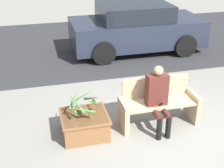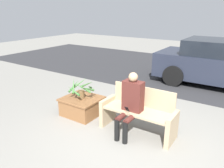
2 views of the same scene
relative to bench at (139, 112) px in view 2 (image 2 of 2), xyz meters
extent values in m
plane|color=gray|center=(0.07, -0.49, -0.43)|extent=(30.00, 30.00, 0.00)
cube|color=#2D2D30|center=(0.07, 5.22, -0.43)|extent=(20.00, 6.00, 0.01)
cube|color=tan|center=(-0.73, -0.05, -0.13)|extent=(0.09, 0.55, 0.60)
cube|color=tan|center=(0.73, -0.05, -0.13)|extent=(0.09, 0.55, 0.60)
cube|color=tan|center=(0.00, -0.05, 0.04)|extent=(1.37, 0.50, 0.04)
cube|color=tan|center=(0.00, 0.20, 0.28)|extent=(1.37, 0.04, 0.43)
cube|color=#51231E|center=(-0.09, -0.10, 0.37)|extent=(0.40, 0.22, 0.61)
sphere|color=tan|center=(-0.09, -0.12, 0.77)|extent=(0.18, 0.18, 0.18)
cylinder|color=#51231E|center=(-0.18, -0.32, 0.01)|extent=(0.11, 0.45, 0.11)
cylinder|color=#51231E|center=(0.00, -0.32, 0.01)|extent=(0.11, 0.45, 0.11)
cylinder|color=black|center=(-0.18, -0.54, -0.21)|extent=(0.10, 0.10, 0.44)
cylinder|color=black|center=(0.00, -0.54, -0.21)|extent=(0.10, 0.10, 0.44)
cube|color=black|center=(-0.09, -0.33, 0.17)|extent=(0.07, 0.09, 0.12)
cube|color=brown|center=(-1.49, -0.06, -0.22)|extent=(0.83, 0.75, 0.43)
cube|color=brown|center=(-1.49, -0.06, -0.02)|extent=(0.88, 0.80, 0.04)
cylinder|color=brown|center=(-1.49, -0.06, 0.09)|extent=(0.14, 0.14, 0.19)
cone|color=#427538|center=(-1.29, -0.08, 0.28)|extent=(0.10, 0.43, 0.23)
cone|color=#427538|center=(-1.32, 0.05, 0.28)|extent=(0.27, 0.40, 0.24)
cone|color=#427538|center=(-1.48, 0.14, 0.29)|extent=(0.42, 0.08, 0.26)
cone|color=#427538|center=(-1.64, 0.05, 0.30)|extent=(0.28, 0.37, 0.28)
cone|color=#427538|center=(-1.69, -0.08, 0.27)|extent=(0.10, 0.43, 0.23)
cone|color=#427538|center=(-1.63, -0.16, 0.32)|extent=(0.28, 0.34, 0.32)
cone|color=#427538|center=(-1.54, -0.27, 0.23)|extent=(0.45, 0.15, 0.15)
cone|color=#427538|center=(-1.35, -0.17, 0.32)|extent=(0.29, 0.34, 0.31)
cube|color=#232838|center=(0.92, 4.14, 0.19)|extent=(4.12, 1.80, 0.80)
cube|color=black|center=(0.82, 4.14, 0.84)|extent=(2.14, 1.66, 0.49)
cylinder|color=black|center=(-0.35, 3.24, -0.09)|extent=(0.69, 0.18, 0.69)
cylinder|color=black|center=(-0.35, 5.04, -0.09)|extent=(0.69, 0.18, 0.69)
camera|label=1|loc=(-2.21, -4.96, 3.07)|focal=50.00mm
camera|label=2|loc=(1.78, -3.69, 1.99)|focal=35.00mm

